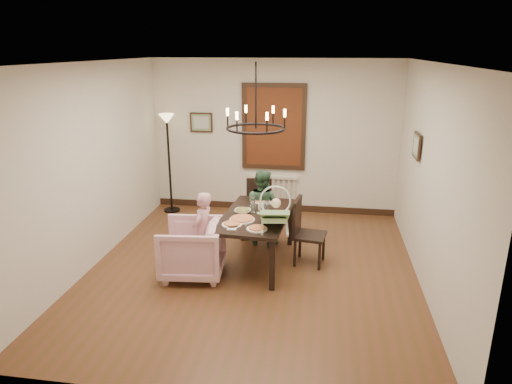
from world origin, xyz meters
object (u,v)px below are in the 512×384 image
(drinking_glass, at_px, (253,208))
(chair_far, at_px, (258,209))
(floor_lamp, at_px, (169,165))
(chair_right, at_px, (310,232))
(baby_bouncer, at_px, (275,214))
(dining_table, at_px, (256,220))
(elderly_woman, at_px, (203,238))
(armchair, at_px, (192,249))
(seated_man, at_px, (261,213))

(drinking_glass, bearing_deg, chair_far, 93.35)
(chair_far, height_order, floor_lamp, floor_lamp)
(chair_right, xyz_separation_m, baby_bouncer, (-0.45, -0.54, 0.44))
(chair_far, bearing_deg, dining_table, -88.97)
(chair_right, bearing_deg, floor_lamp, 64.28)
(dining_table, height_order, elderly_woman, elderly_woman)
(chair_far, bearing_deg, baby_bouncer, -78.55)
(chair_right, relative_size, elderly_woman, 1.04)
(chair_right, height_order, floor_lamp, floor_lamp)
(chair_right, height_order, baby_bouncer, baby_bouncer)
(chair_far, relative_size, elderly_woman, 1.01)
(baby_bouncer, bearing_deg, armchair, 175.54)
(drinking_glass, bearing_deg, floor_lamp, 135.53)
(armchair, xyz_separation_m, baby_bouncer, (1.11, 0.05, 0.55))
(armchair, bearing_deg, baby_bouncer, 86.72)
(floor_lamp, bearing_deg, armchair, -65.11)
(baby_bouncer, bearing_deg, dining_table, 117.68)
(dining_table, height_order, chair_far, chair_far)
(armchair, xyz_separation_m, seated_man, (0.77, 1.19, 0.12))
(chair_far, bearing_deg, floor_lamp, 146.70)
(armchair, distance_m, elderly_woman, 0.23)
(chair_right, xyz_separation_m, seated_man, (-0.78, 0.60, 0.02))
(elderly_woman, distance_m, drinking_glass, 0.82)
(dining_table, height_order, chair_right, chair_right)
(seated_man, bearing_deg, dining_table, 108.15)
(armchair, xyz_separation_m, elderly_woman, (0.11, 0.19, 0.09))
(chair_right, relative_size, drinking_glass, 7.27)
(chair_right, relative_size, seated_man, 0.97)
(armchair, bearing_deg, floor_lamp, -160.87)
(dining_table, relative_size, drinking_glass, 12.27)
(elderly_woman, bearing_deg, seated_man, 158.39)
(armchair, bearing_deg, drinking_glass, 122.44)
(armchair, relative_size, baby_bouncer, 1.42)
(chair_far, relative_size, drinking_glass, 7.09)
(seated_man, xyz_separation_m, drinking_glass, (-0.03, -0.61, 0.30))
(chair_right, xyz_separation_m, drinking_glass, (-0.82, -0.01, 0.32))
(dining_table, xyz_separation_m, chair_far, (-0.10, 0.94, -0.18))
(armchair, bearing_deg, elderly_woman, 144.50)
(seated_man, bearing_deg, drinking_glass, 103.43)
(dining_table, distance_m, baby_bouncer, 0.62)
(armchair, xyz_separation_m, floor_lamp, (-1.12, 2.41, 0.52))
(elderly_woman, bearing_deg, drinking_glass, 134.04)
(drinking_glass, relative_size, floor_lamp, 0.07)
(seated_man, xyz_separation_m, baby_bouncer, (0.34, -1.14, 0.43))
(seated_man, bearing_deg, baby_bouncer, 122.81)
(chair_right, bearing_deg, baby_bouncer, 148.96)
(dining_table, relative_size, baby_bouncer, 2.78)
(chair_right, relative_size, baby_bouncer, 1.65)
(elderly_woman, xyz_separation_m, drinking_glass, (0.64, 0.40, 0.34))
(baby_bouncer, bearing_deg, chair_right, 43.50)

